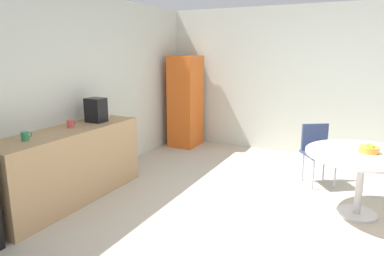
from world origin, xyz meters
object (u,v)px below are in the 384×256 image
object	(u,v)px
coffee_maker	(96,110)
fruit_bowl	(369,149)
chair_navy	(317,147)
mug_green	(106,116)
mug_red	(25,136)
locker_cabinet	(186,102)
round_table	(362,163)
mug_white	(70,124)

from	to	relation	value
coffee_maker	fruit_bowl	bearing A→B (deg)	-78.90
chair_navy	mug_green	world-z (taller)	mug_green
chair_navy	mug_red	xyz separation A→B (m)	(-2.56, 2.66, 0.43)
fruit_bowl	mug_red	distance (m)	3.73
locker_cabinet	mug_red	world-z (taller)	locker_cabinet
chair_navy	mug_red	size ratio (longest dim) A/B	6.43
chair_navy	fruit_bowl	bearing A→B (deg)	-142.25
mug_green	mug_red	world-z (taller)	same
locker_cabinet	coffee_maker	xyz separation A→B (m)	(-2.39, 0.10, 0.19)
locker_cabinet	round_table	distance (m)	3.61
locker_cabinet	round_table	xyz separation A→B (m)	(-1.78, -3.13, -0.25)
mug_white	mug_green	distance (m)	0.61
mug_red	coffee_maker	distance (m)	1.11
coffee_maker	locker_cabinet	bearing A→B (deg)	-2.40
fruit_bowl	coffee_maker	bearing A→B (deg)	101.10
chair_navy	fruit_bowl	world-z (taller)	fruit_bowl
mug_white	coffee_maker	xyz separation A→B (m)	(0.42, -0.04, 0.11)
chair_navy	fruit_bowl	distance (m)	1.06
mug_green	coffee_maker	bearing A→B (deg)	-179.82
round_table	mug_white	distance (m)	3.45
mug_red	coffee_maker	bearing A→B (deg)	0.28
fruit_bowl	mug_red	bearing A→B (deg)	118.04
round_table	mug_white	world-z (taller)	mug_white
mug_white	fruit_bowl	bearing A→B (deg)	-72.30
chair_navy	locker_cabinet	bearing A→B (deg)	70.05
round_table	coffee_maker	distance (m)	3.32
round_table	chair_navy	world-z (taller)	chair_navy
fruit_bowl	mug_red	xyz separation A→B (m)	(-1.75, 3.28, 0.17)
round_table	chair_navy	bearing A→B (deg)	33.78
round_table	mug_green	world-z (taller)	mug_green
mug_white	coffee_maker	bearing A→B (deg)	-6.10
round_table	mug_green	distance (m)	3.28
mug_red	coffee_maker	world-z (taller)	coffee_maker
locker_cabinet	coffee_maker	world-z (taller)	locker_cabinet
fruit_bowl	mug_red	world-z (taller)	mug_red
locker_cabinet	coffee_maker	bearing A→B (deg)	177.60
round_table	chair_navy	size ratio (longest dim) A/B	1.46
chair_navy	mug_green	size ratio (longest dim) A/B	6.43
chair_navy	mug_white	xyz separation A→B (m)	(-1.87, 2.71, 0.43)
mug_white	mug_red	distance (m)	0.69
mug_red	chair_navy	bearing A→B (deg)	-46.09
fruit_bowl	mug_green	bearing A→B (deg)	97.94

